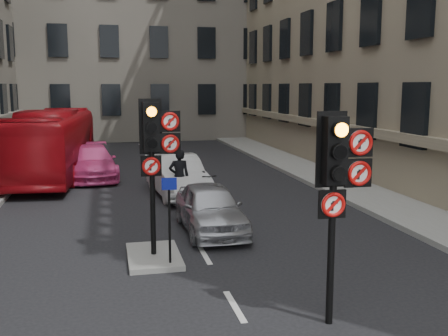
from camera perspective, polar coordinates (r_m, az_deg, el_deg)
name	(u,v)px	position (r m, az deg, el deg)	size (l,w,h in m)	color
pavement_right	(351,185)	(21.34, 13.65, -1.84)	(3.00, 50.00, 0.16)	gray
centre_island	(154,256)	(12.44, -7.64, -9.50)	(1.20, 2.00, 0.12)	gray
building_far	(130,11)	(45.23, -10.20, 16.46)	(30.00, 14.00, 20.00)	slate
signal_near	(339,173)	(8.69, 12.39, -0.51)	(0.91, 0.40, 3.58)	black
signal_far	(155,143)	(11.88, -7.49, 2.70)	(0.91, 0.40, 3.58)	black
car_silver	(210,208)	(14.42, -1.51, -4.35)	(1.57, 3.90, 1.33)	#A6A7AE
car_white	(177,176)	(19.17, -5.10, -0.84)	(1.56, 4.46, 1.47)	silver
car_pink	(92,162)	(23.34, -14.20, 0.61)	(1.98, 4.86, 1.41)	#D23D82
bus_red	(53,143)	(24.17, -18.12, 2.55)	(2.48, 10.59, 2.95)	maroon
motorcycle	(206,187)	(18.00, -1.95, -2.12)	(0.50, 1.75, 1.05)	black
motorcyclist	(179,177)	(17.64, -4.91, -0.99)	(0.69, 0.45, 1.89)	black
info_sign	(169,208)	(11.44, -5.96, -4.38)	(0.33, 0.11, 1.91)	black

